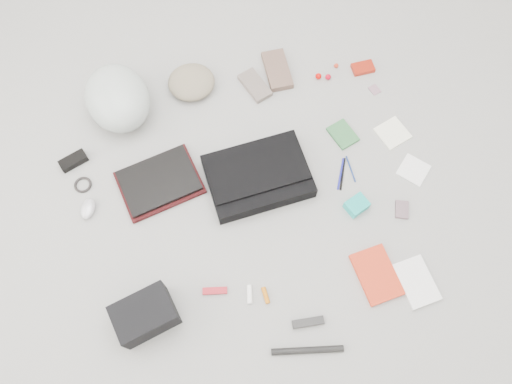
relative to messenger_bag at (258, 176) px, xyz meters
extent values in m
plane|color=gray|center=(-0.02, -0.08, -0.04)|extent=(4.00, 4.00, 0.00)
cube|color=black|center=(0.00, 0.00, 0.00)|extent=(0.46, 0.35, 0.07)
cube|color=black|center=(0.00, 0.00, 0.04)|extent=(0.43, 0.23, 0.01)
cube|color=#3B0D10|center=(-0.42, 0.06, -0.02)|extent=(0.39, 0.33, 0.02)
cube|color=black|center=(-0.42, 0.06, 0.00)|extent=(0.36, 0.30, 0.02)
ellipsoid|color=silver|center=(-0.55, 0.46, 0.07)|extent=(0.35, 0.40, 0.21)
ellipsoid|color=gray|center=(-0.21, 0.53, 0.00)|extent=(0.22, 0.21, 0.08)
cube|color=slate|center=(0.07, 0.47, -0.02)|extent=(0.15, 0.19, 0.03)
cube|color=brown|center=(0.19, 0.54, -0.02)|extent=(0.12, 0.22, 0.03)
cube|color=black|center=(-0.78, 0.23, -0.02)|extent=(0.13, 0.10, 0.03)
torus|color=black|center=(-0.75, 0.11, -0.03)|extent=(0.09, 0.09, 0.01)
ellipsoid|color=silver|center=(-0.73, -0.01, -0.02)|extent=(0.08, 0.11, 0.04)
cube|color=black|center=(-0.53, -0.50, 0.04)|extent=(0.25, 0.21, 0.14)
cube|color=#A71721|center=(-0.26, -0.45, -0.03)|extent=(0.10, 0.04, 0.02)
cylinder|color=white|center=(-0.13, -0.48, -0.03)|extent=(0.03, 0.07, 0.02)
cylinder|color=#C7690D|center=(-0.06, -0.50, -0.03)|extent=(0.03, 0.07, 0.02)
cube|color=black|center=(0.08, -0.63, -0.02)|extent=(0.12, 0.03, 0.02)
cylinder|color=black|center=(0.05, -0.73, -0.02)|extent=(0.27, 0.06, 0.03)
cube|color=red|center=(0.39, -0.50, -0.02)|extent=(0.18, 0.24, 0.02)
cube|color=white|center=(0.54, -0.56, -0.03)|extent=(0.16, 0.21, 0.02)
cube|color=#306739|center=(0.42, 0.15, -0.03)|extent=(0.14, 0.15, 0.01)
cylinder|color=#1B1E94|center=(0.36, -0.04, -0.03)|extent=(0.07, 0.14, 0.01)
cylinder|color=black|center=(0.37, -0.04, -0.03)|extent=(0.06, 0.15, 0.01)
cylinder|color=navy|center=(0.41, -0.03, -0.03)|extent=(0.01, 0.13, 0.01)
cube|color=#14B5AE|center=(0.38, -0.20, -0.01)|extent=(0.11, 0.10, 0.04)
cube|color=slate|center=(0.57, -0.25, -0.03)|extent=(0.08, 0.09, 0.01)
cube|color=white|center=(0.64, 0.11, -0.03)|extent=(0.16, 0.16, 0.01)
cube|color=white|center=(0.68, -0.08, -0.03)|extent=(0.16, 0.16, 0.01)
sphere|color=#C50703|center=(0.38, 0.47, -0.02)|extent=(0.03, 0.03, 0.03)
sphere|color=#BA041A|center=(0.42, 0.46, -0.02)|extent=(0.03, 0.03, 0.03)
sphere|color=#B82E18|center=(0.48, 0.51, -0.02)|extent=(0.03, 0.03, 0.02)
cube|color=#A62111|center=(0.60, 0.48, -0.02)|extent=(0.11, 0.07, 0.02)
cube|color=gray|center=(0.62, 0.35, -0.03)|extent=(0.06, 0.06, 0.00)
camera|label=1|loc=(-0.17, -0.87, 1.94)|focal=35.00mm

